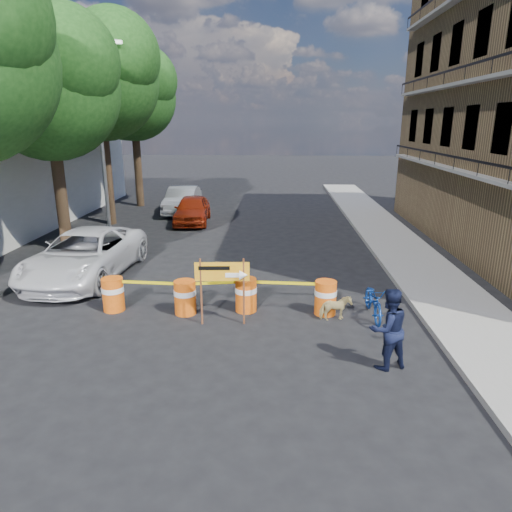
# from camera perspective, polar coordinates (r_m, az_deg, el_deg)

# --- Properties ---
(ground) EXTENTS (120.00, 120.00, 0.00)m
(ground) POSITION_cam_1_polar(r_m,az_deg,el_deg) (10.99, -4.53, -9.80)
(ground) COLOR black
(ground) RESTS_ON ground
(sidewalk_east) EXTENTS (2.40, 40.00, 0.15)m
(sidewalk_east) POSITION_cam_1_polar(r_m,az_deg,el_deg) (17.21, 18.98, -0.59)
(sidewalk_east) COLOR gray
(sidewalk_east) RESTS_ON ground
(tree_mid_a) EXTENTS (5.25, 5.00, 8.68)m
(tree_mid_a) POSITION_cam_1_polar(r_m,az_deg,el_deg) (18.63, -24.39, 18.63)
(tree_mid_a) COLOR #332316
(tree_mid_a) RESTS_ON ground
(tree_mid_b) EXTENTS (5.67, 5.40, 9.62)m
(tree_mid_b) POSITION_cam_1_polar(r_m,az_deg,el_deg) (23.28, -18.89, 20.22)
(tree_mid_b) COLOR #332316
(tree_mid_b) RESTS_ON ground
(tree_far) EXTENTS (5.04, 4.80, 8.84)m
(tree_far) POSITION_cam_1_polar(r_m,az_deg,el_deg) (27.98, -15.02, 18.72)
(tree_far) COLOR #332316
(tree_far) RESTS_ON ground
(streetlamp) EXTENTS (1.25, 0.18, 8.00)m
(streetlamp) POSITION_cam_1_polar(r_m,az_deg,el_deg) (20.58, -18.66, 14.30)
(streetlamp) COLOR gray
(streetlamp) RESTS_ON ground
(barrel_far_left) EXTENTS (0.58, 0.58, 0.90)m
(barrel_far_left) POSITION_cam_1_polar(r_m,az_deg,el_deg) (12.71, -17.43, -4.51)
(barrel_far_left) COLOR #DC560C
(barrel_far_left) RESTS_ON ground
(barrel_mid_left) EXTENTS (0.58, 0.58, 0.90)m
(barrel_mid_left) POSITION_cam_1_polar(r_m,az_deg,el_deg) (12.06, -8.86, -5.04)
(barrel_mid_left) COLOR #DC560C
(barrel_mid_left) RESTS_ON ground
(barrel_mid_right) EXTENTS (0.58, 0.58, 0.90)m
(barrel_mid_right) POSITION_cam_1_polar(r_m,az_deg,el_deg) (12.09, -1.26, -4.78)
(barrel_mid_right) COLOR #DC560C
(barrel_mid_right) RESTS_ON ground
(barrel_far_right) EXTENTS (0.58, 0.58, 0.90)m
(barrel_far_right) POSITION_cam_1_polar(r_m,az_deg,el_deg) (12.04, 8.67, -5.08)
(barrel_far_right) COLOR #DC560C
(barrel_far_right) RESTS_ON ground
(detour_sign) EXTENTS (1.33, 0.26, 1.71)m
(detour_sign) POSITION_cam_1_polar(r_m,az_deg,el_deg) (11.06, -3.43, -2.63)
(detour_sign) COLOR #592D19
(detour_sign) RESTS_ON ground
(pedestrian) EXTENTS (1.01, 0.90, 1.71)m
(pedestrian) POSITION_cam_1_polar(r_m,az_deg,el_deg) (9.64, 16.20, -8.74)
(pedestrian) COLOR black
(pedestrian) RESTS_ON ground
(bicycle) EXTENTS (0.62, 0.92, 1.74)m
(bicycle) POSITION_cam_1_polar(r_m,az_deg,el_deg) (11.95, 14.65, -3.56)
(bicycle) COLOR navy
(bicycle) RESTS_ON ground
(dog) EXTENTS (0.84, 0.51, 0.66)m
(dog) POSITION_cam_1_polar(r_m,az_deg,el_deg) (11.75, 9.88, -6.45)
(dog) COLOR tan
(dog) RESTS_ON ground
(suv_white) EXTENTS (2.84, 5.59, 1.51)m
(suv_white) POSITION_cam_1_polar(r_m,az_deg,el_deg) (15.58, -20.61, 0.13)
(suv_white) COLOR silver
(suv_white) RESTS_ON ground
(sedan_red) EXTENTS (1.83, 4.06, 1.35)m
(sedan_red) POSITION_cam_1_polar(r_m,az_deg,el_deg) (22.90, -7.98, 5.79)
(sedan_red) COLOR #99250C
(sedan_red) RESTS_ON ground
(sedan_silver) EXTENTS (1.57, 4.36, 1.43)m
(sedan_silver) POSITION_cam_1_polar(r_m,az_deg,el_deg) (25.55, -9.16, 6.93)
(sedan_silver) COLOR #AFB1B7
(sedan_silver) RESTS_ON ground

